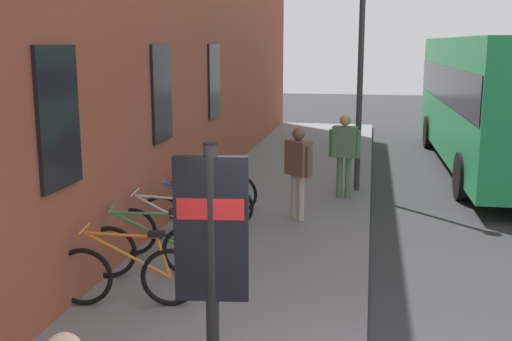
{
  "coord_description": "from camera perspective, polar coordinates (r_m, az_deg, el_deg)",
  "views": [
    {
      "loc": [
        -4.4,
        0.04,
        3.22
      ],
      "look_at": [
        3.3,
        1.47,
        1.61
      ],
      "focal_mm": 43.72,
      "sensor_mm": 36.0,
      "label": 1
    }
  ],
  "objects": [
    {
      "name": "bicycle_far_end",
      "position": [
        7.68,
        -11.69,
        -9.32
      ],
      "size": [
        0.5,
        1.75,
        0.97
      ],
      "color": "black",
      "rests_on": "sidewalk_pavement"
    },
    {
      "name": "bicycle_by_door",
      "position": [
        8.53,
        -9.68,
        -7.09
      ],
      "size": [
        0.63,
        1.72,
        0.97
      ],
      "color": "black",
      "rests_on": "sidewalk_pavement"
    },
    {
      "name": "pedestrian_crossing_street",
      "position": [
        12.71,
        8.11,
        2.13
      ],
      "size": [
        0.31,
        0.64,
        1.7
      ],
      "color": "#4C724C",
      "rests_on": "sidewalk_pavement"
    },
    {
      "name": "street_lamp",
      "position": [
        13.24,
        9.58,
        10.54
      ],
      "size": [
        0.28,
        0.28,
        4.84
      ],
      "color": "#333338",
      "rests_on": "sidewalk_pavement"
    },
    {
      "name": "bicycle_mid_rack",
      "position": [
        10.87,
        -4.59,
        -2.88
      ],
      "size": [
        0.48,
        1.76,
        0.97
      ],
      "color": "black",
      "rests_on": "sidewalk_pavement"
    },
    {
      "name": "city_bus",
      "position": [
        16.93,
        20.99,
        6.43
      ],
      "size": [
        10.55,
        2.8,
        3.35
      ],
      "color": "#1E8C4C",
      "rests_on": "ground"
    },
    {
      "name": "bicycle_under_window",
      "position": [
        11.75,
        -3.9,
        -1.76
      ],
      "size": [
        0.5,
        1.76,
        0.97
      ],
      "color": "black",
      "rests_on": "sidewalk_pavement"
    },
    {
      "name": "pedestrian_near_bus",
      "position": [
        10.98,
        3.88,
        0.6
      ],
      "size": [
        0.49,
        0.51,
        1.66
      ],
      "color": "#B2A599",
      "rests_on": "sidewalk_pavement"
    },
    {
      "name": "transit_info_sign",
      "position": [
        4.67,
        -4.08,
        -7.17
      ],
      "size": [
        0.15,
        0.56,
        2.4
      ],
      "color": "black",
      "rests_on": "sidewalk_pavement"
    },
    {
      "name": "bicycle_end_of_row",
      "position": [
        10.08,
        -5.62,
        -4.05
      ],
      "size": [
        0.6,
        1.73,
        0.97
      ],
      "color": "black",
      "rests_on": "sidewalk_pavement"
    },
    {
      "name": "sidewalk_pavement",
      "position": [
        12.91,
        2.62,
        -2.58
      ],
      "size": [
        24.0,
        3.5,
        0.12
      ],
      "primitive_type": "cube",
      "color": "slate",
      "rests_on": "ground"
    },
    {
      "name": "bicycle_leaning_wall",
      "position": [
        9.31,
        -7.99,
        -5.43
      ],
      "size": [
        0.48,
        1.76,
        0.97
      ],
      "color": "black",
      "rests_on": "sidewalk_pavement"
    },
    {
      "name": "ground",
      "position": [
        10.94,
        15.6,
        -5.96
      ],
      "size": [
        60.0,
        60.0,
        0.0
      ],
      "primitive_type": "plane",
      "color": "#2D2D30"
    },
    {
      "name": "station_facade",
      "position": [
        13.94,
        -5.3,
        14.92
      ],
      "size": [
        22.0,
        0.65,
        8.09
      ],
      "color": "brown",
      "rests_on": "ground"
    }
  ]
}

